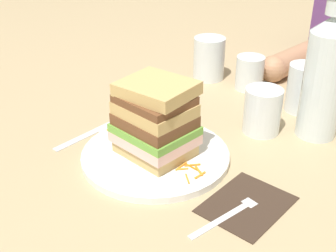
# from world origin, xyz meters

# --- Properties ---
(ground_plane) EXTENTS (3.00, 3.00, 0.00)m
(ground_plane) POSITION_xyz_m (0.00, 0.00, 0.00)
(ground_plane) COLOR tan
(main_plate) EXTENTS (0.25, 0.25, 0.01)m
(main_plate) POSITION_xyz_m (-0.01, -0.01, 0.01)
(main_plate) COLOR white
(main_plate) RESTS_ON ground_plane
(sandwich) EXTENTS (0.12, 0.11, 0.13)m
(sandwich) POSITION_xyz_m (-0.01, -0.01, 0.07)
(sandwich) COLOR tan
(sandwich) RESTS_ON main_plate
(carrot_shred_0) EXTENTS (0.01, 0.02, 0.00)m
(carrot_shred_0) POSITION_xyz_m (-0.10, -0.00, 0.01)
(carrot_shred_0) COLOR orange
(carrot_shred_0) RESTS_ON main_plate
(carrot_shred_1) EXTENTS (0.02, 0.01, 0.00)m
(carrot_shred_1) POSITION_xyz_m (-0.09, 0.00, 0.01)
(carrot_shred_1) COLOR orange
(carrot_shred_1) RESTS_ON main_plate
(carrot_shred_2) EXTENTS (0.01, 0.02, 0.00)m
(carrot_shred_2) POSITION_xyz_m (-0.07, -0.00, 0.01)
(carrot_shred_2) COLOR orange
(carrot_shred_2) RESTS_ON main_plate
(carrot_shred_3) EXTENTS (0.02, 0.03, 0.00)m
(carrot_shred_3) POSITION_xyz_m (-0.09, -0.02, 0.01)
(carrot_shred_3) COLOR orange
(carrot_shred_3) RESTS_ON main_plate
(carrot_shred_4) EXTENTS (0.03, 0.01, 0.00)m
(carrot_shred_4) POSITION_xyz_m (-0.11, -0.02, 0.01)
(carrot_shred_4) COLOR orange
(carrot_shred_4) RESTS_ON main_plate
(carrot_shred_5) EXTENTS (0.02, 0.02, 0.00)m
(carrot_shred_5) POSITION_xyz_m (-0.09, -0.01, 0.01)
(carrot_shred_5) COLOR orange
(carrot_shred_5) RESTS_ON main_plate
(carrot_shred_6) EXTENTS (0.02, 0.02, 0.00)m
(carrot_shred_6) POSITION_xyz_m (0.09, -0.03, 0.01)
(carrot_shred_6) COLOR orange
(carrot_shred_6) RESTS_ON main_plate
(carrot_shred_7) EXTENTS (0.01, 0.02, 0.00)m
(carrot_shred_7) POSITION_xyz_m (0.06, -0.01, 0.01)
(carrot_shred_7) COLOR orange
(carrot_shred_7) RESTS_ON main_plate
(carrot_shred_8) EXTENTS (0.02, 0.02, 0.00)m
(carrot_shred_8) POSITION_xyz_m (0.06, 0.01, 0.01)
(carrot_shred_8) COLOR orange
(carrot_shred_8) RESTS_ON main_plate
(carrot_shred_9) EXTENTS (0.00, 0.02, 0.00)m
(carrot_shred_9) POSITION_xyz_m (0.09, -0.01, 0.01)
(carrot_shred_9) COLOR orange
(carrot_shred_9) RESTS_ON main_plate
(carrot_shred_10) EXTENTS (0.01, 0.03, 0.00)m
(carrot_shred_10) POSITION_xyz_m (0.05, -0.01, 0.01)
(carrot_shred_10) COLOR orange
(carrot_shred_10) RESTS_ON main_plate
(carrot_shred_11) EXTENTS (0.03, 0.00, 0.00)m
(carrot_shred_11) POSITION_xyz_m (0.07, 0.00, 0.01)
(carrot_shred_11) COLOR orange
(carrot_shred_11) RESTS_ON main_plate
(carrot_shred_12) EXTENTS (0.03, 0.01, 0.00)m
(carrot_shred_12) POSITION_xyz_m (0.08, 0.00, 0.01)
(carrot_shred_12) COLOR orange
(carrot_shred_12) RESTS_ON main_plate
(napkin_dark) EXTENTS (0.11, 0.14, 0.00)m
(napkin_dark) POSITION_xyz_m (0.18, -0.00, 0.00)
(napkin_dark) COLOR #38281E
(napkin_dark) RESTS_ON ground_plane
(fork) EXTENTS (0.03, 0.17, 0.00)m
(fork) POSITION_xyz_m (0.18, -0.02, 0.00)
(fork) COLOR silver
(fork) RESTS_ON napkin_dark
(knife) EXTENTS (0.03, 0.20, 0.00)m
(knife) POSITION_xyz_m (-0.16, -0.03, 0.00)
(knife) COLOR silver
(knife) RESTS_ON ground_plane
(juice_glass) EXTENTS (0.07, 0.07, 0.09)m
(juice_glass) POSITION_xyz_m (0.06, 0.20, 0.04)
(juice_glass) COLOR white
(juice_glass) RESTS_ON ground_plane
(water_bottle) EXTENTS (0.07, 0.07, 0.27)m
(water_bottle) POSITION_xyz_m (0.14, 0.26, 0.12)
(water_bottle) COLOR silver
(water_bottle) RESTS_ON ground_plane
(empty_tumbler_0) EXTENTS (0.06, 0.06, 0.08)m
(empty_tumbler_0) POSITION_xyz_m (-0.07, 0.34, 0.04)
(empty_tumbler_0) COLOR silver
(empty_tumbler_0) RESTS_ON ground_plane
(empty_tumbler_1) EXTENTS (0.07, 0.07, 0.10)m
(empty_tumbler_1) POSITION_xyz_m (-0.18, 0.32, 0.05)
(empty_tumbler_1) COLOR silver
(empty_tumbler_1) RESTS_ON ground_plane
(empty_tumbler_2) EXTENTS (0.07, 0.07, 0.10)m
(empty_tumbler_2) POSITION_xyz_m (0.07, 0.33, 0.05)
(empty_tumbler_2) COLOR silver
(empty_tumbler_2) RESTS_ON ground_plane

